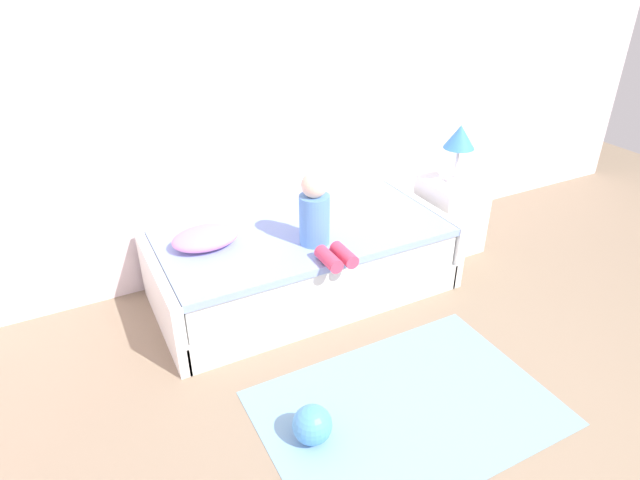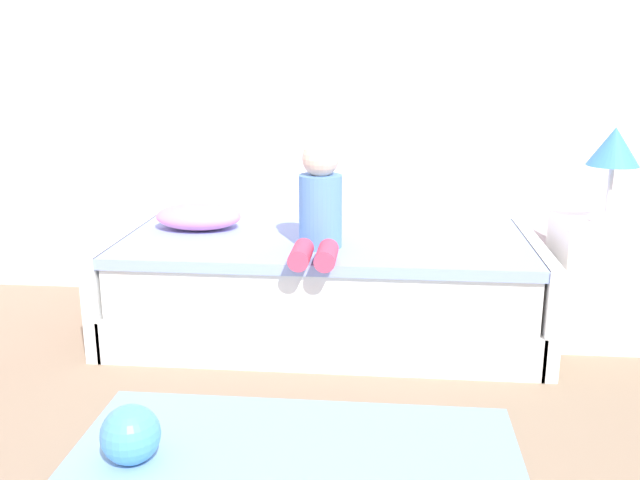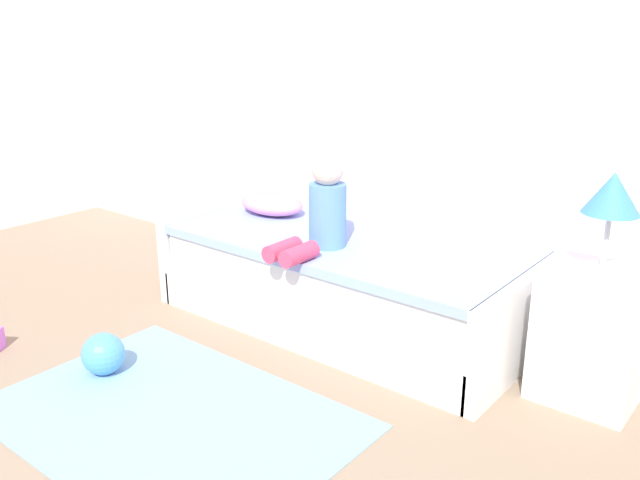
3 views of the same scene
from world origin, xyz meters
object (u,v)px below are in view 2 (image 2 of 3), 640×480
at_px(nightstand, 599,281).
at_px(bed, 325,285).
at_px(child_figure, 319,206).
at_px(pillow, 198,217).
at_px(table_lamp, 614,151).
at_px(toy_ball, 131,435).

bearing_deg(nightstand, bed, -178.51).
relative_size(nightstand, child_figure, 1.18).
bearing_deg(pillow, child_figure, -26.46).
xyz_separation_m(table_lamp, pillow, (-2.01, 0.06, -0.37)).
relative_size(bed, pillow, 4.80).
relative_size(pillow, toy_ball, 2.11).
bearing_deg(child_figure, table_lamp, 11.01).
height_order(table_lamp, toy_ball, table_lamp).
xyz_separation_m(child_figure, toy_ball, (-0.56, -1.01, -0.60)).
distance_m(bed, toy_ball, 1.37).
bearing_deg(pillow, toy_ball, -85.67).
xyz_separation_m(bed, child_figure, (-0.00, -0.23, 0.46)).
xyz_separation_m(bed, toy_ball, (-0.56, -1.24, -0.14)).
height_order(bed, nightstand, nightstand).
relative_size(bed, table_lamp, 4.69).
height_order(pillow, toy_ball, pillow).
bearing_deg(nightstand, table_lamp, 0.00).
bearing_deg(bed, table_lamp, 1.49).
distance_m(bed, child_figure, 0.51).
distance_m(bed, pillow, 0.74).
relative_size(table_lamp, child_figure, 0.88).
bearing_deg(pillow, table_lamp, -1.84).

